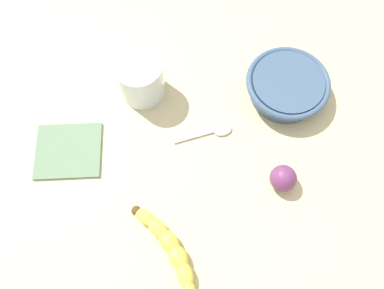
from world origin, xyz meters
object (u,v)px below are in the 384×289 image
ceramic_bowl (287,86)px  teaspoon (220,131)px  banana (171,251)px  plum_fruit (283,178)px  smoothie_glass (141,79)px

ceramic_bowl → teaspoon: (2.34, -15.90, -2.39)cm
banana → teaspoon: (-17.06, 17.80, -1.12)cm
ceramic_bowl → plum_fruit: size_ratio=3.40×
banana → ceramic_bowl: 38.91cm
ceramic_bowl → teaspoon: 16.25cm
smoothie_glass → ceramic_bowl: size_ratio=0.55×
ceramic_bowl → plum_fruit: 19.16cm
plum_fruit → teaspoon: (-13.93, -5.80, -2.05)cm
smoothie_glass → ceramic_bowl: 28.93cm
banana → teaspoon: size_ratio=1.77×
banana → plum_fruit: bearing=-89.9°
plum_fruit → smoothie_glass: bearing=-151.1°
banana → plum_fruit: (-3.13, 23.60, 0.92)cm
smoothie_glass → banana: bearing=-13.5°
ceramic_bowl → banana: bearing=-60.1°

